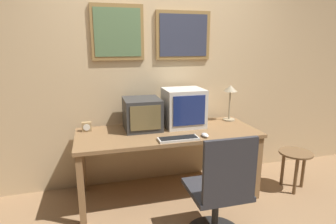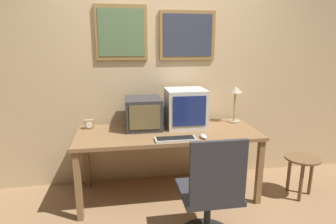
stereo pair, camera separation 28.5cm
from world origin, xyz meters
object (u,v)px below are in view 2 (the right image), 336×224
object	(u,v)px
keyboard_main	(175,139)
desk_lamp	(235,95)
monitor_left	(143,113)
side_stool	(302,166)
monitor_right	(185,108)
mouse_near_keyboard	(203,136)
office_chair	(211,200)
desk_clock	(89,124)

from	to	relation	value
keyboard_main	desk_lamp	bearing A→B (deg)	33.04
monitor_left	side_stool	world-z (taller)	monitor_left
monitor_right	mouse_near_keyboard	size ratio (longest dim) A/B	3.76
mouse_near_keyboard	office_chair	xyz separation A→B (m)	(-0.10, -0.56, -0.34)
mouse_near_keyboard	keyboard_main	bearing A→B (deg)	-176.20
desk_lamp	side_stool	world-z (taller)	desk_lamp
monitor_right	monitor_left	bearing A→B (deg)	179.62
desk_clock	side_stool	size ratio (longest dim) A/B	0.22
monitor_left	mouse_near_keyboard	xyz separation A→B (m)	(0.54, -0.42, -0.15)
desk_lamp	keyboard_main	bearing A→B (deg)	-146.96
mouse_near_keyboard	monitor_right	bearing A→B (deg)	101.23
monitor_left	keyboard_main	world-z (taller)	monitor_left
monitor_right	office_chair	size ratio (longest dim) A/B	0.44
desk_clock	side_stool	bearing A→B (deg)	-12.20
desk_clock	office_chair	size ratio (longest dim) A/B	0.10
desk_clock	side_stool	world-z (taller)	desk_clock
monitor_right	keyboard_main	size ratio (longest dim) A/B	1.09
mouse_near_keyboard	desk_lamp	size ratio (longest dim) A/B	0.27
monitor_left	desk_clock	size ratio (longest dim) A/B	4.12
desk_clock	desk_lamp	world-z (taller)	desk_lamp
monitor_left	desk_clock	xyz separation A→B (m)	(-0.57, 0.07, -0.11)
monitor_left	keyboard_main	bearing A→B (deg)	-59.12
monitor_left	side_stool	size ratio (longest dim) A/B	0.91
monitor_right	side_stool	bearing A→B (deg)	-19.01
mouse_near_keyboard	desk_clock	world-z (taller)	desk_clock
monitor_left	mouse_near_keyboard	bearing A→B (deg)	-38.03
monitor_right	side_stool	xyz separation A→B (m)	(1.18, -0.41, -0.58)
monitor_right	side_stool	world-z (taller)	monitor_right
monitor_right	desk_lamp	xyz separation A→B (m)	(0.59, 0.07, 0.11)
monitor_right	desk_clock	bearing A→B (deg)	176.05
monitor_left	keyboard_main	xyz separation A→B (m)	(0.26, -0.44, -0.15)
keyboard_main	side_stool	xyz separation A→B (m)	(1.37, 0.03, -0.39)
monitor_left	desk_clock	world-z (taller)	monitor_left
desk_clock	desk_lamp	distance (m)	1.64
monitor_right	side_stool	size ratio (longest dim) A/B	0.95
desk_lamp	office_chair	world-z (taller)	desk_lamp
office_chair	side_stool	xyz separation A→B (m)	(1.19, 0.58, -0.06)
keyboard_main	mouse_near_keyboard	xyz separation A→B (m)	(0.28, 0.02, 0.01)
monitor_left	office_chair	size ratio (longest dim) A/B	0.42
keyboard_main	side_stool	distance (m)	1.42
office_chair	mouse_near_keyboard	bearing A→B (deg)	80.33
desk_lamp	office_chair	bearing A→B (deg)	-119.76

